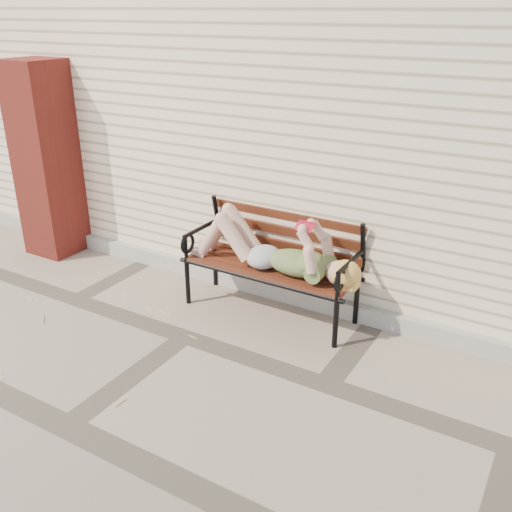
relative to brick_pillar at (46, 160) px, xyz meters
The scene contains 7 objects.
ground 2.62m from the brick_pillar, 18.06° to the right, with size 80.00×80.00×0.00m, color gray.
house_wall 3.26m from the brick_pillar, 44.37° to the left, with size 8.00×4.00×3.00m, color beige.
foundation_strip 2.49m from the brick_pillar, ahead, with size 8.00×0.10×0.15m, color #AFAC9E.
brick_pillar is the anchor object (origin of this frame).
garden_bench 2.72m from the brick_pillar, ahead, with size 1.62×0.64×1.05m.
reading_woman 2.73m from the brick_pillar, ahead, with size 1.53×0.35×0.48m.
straw_scatter 1.97m from the brick_pillar, 48.74° to the right, with size 2.83×1.67×0.01m.
Camera 1 is at (2.53, -3.12, 2.46)m, focal length 40.00 mm.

